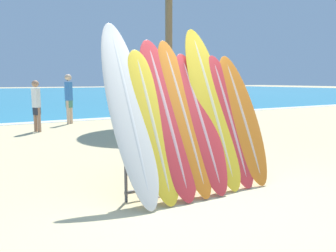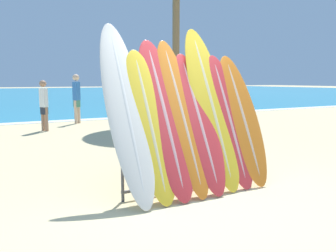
{
  "view_description": "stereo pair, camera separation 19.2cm",
  "coord_description": "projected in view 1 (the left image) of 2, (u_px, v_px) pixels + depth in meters",
  "views": [
    {
      "loc": [
        -2.59,
        -3.18,
        1.53
      ],
      "look_at": [
        -0.06,
        1.35,
        0.81
      ],
      "focal_mm": 35.0,
      "sensor_mm": 36.0,
      "label": 1
    },
    {
      "loc": [
        -2.42,
        -3.28,
        1.53
      ],
      "look_at": [
        -0.06,
        1.35,
        0.81
      ],
      "focal_mm": 35.0,
      "sensor_mm": 36.0,
      "label": 2
    }
  ],
  "objects": [
    {
      "name": "ocean_water",
      "position": [
        10.0,
        94.0,
        37.79
      ],
      "size": [
        120.0,
        60.0,
        0.01
      ],
      "color": "teal",
      "rests_on": "ground_plane"
    },
    {
      "name": "surfboard_rack",
      "position": [
        196.0,
        159.0,
        4.6
      ],
      "size": [
        2.15,
        0.04,
        0.79
      ],
      "color": "#47474C",
      "rests_on": "ground_plane"
    },
    {
      "name": "surfboard_slot_7",
      "position": [
        242.0,
        117.0,
        5.02
      ],
      "size": [
        0.58,
        1.01,
        1.94
      ],
      "color": "orange",
      "rests_on": "ground_plane"
    },
    {
      "name": "surfboard_slot_4",
      "position": [
        200.0,
        120.0,
        4.65
      ],
      "size": [
        0.55,
        1.15,
        1.95
      ],
      "color": "red",
      "rests_on": "ground_plane"
    },
    {
      "name": "person_mid_beach",
      "position": [
        69.0,
        97.0,
        11.54
      ],
      "size": [
        0.29,
        0.29,
        1.75
      ],
      "rotation": [
        0.0,
        0.0,
        3.94
      ],
      "color": "beige",
      "rests_on": "ground_plane"
    },
    {
      "name": "surfboard_slot_0",
      "position": [
        128.0,
        108.0,
        4.23
      ],
      "size": [
        0.54,
        1.41,
        2.36
      ],
      "color": "silver",
      "rests_on": "ground_plane"
    },
    {
      "name": "surfboard_slot_2",
      "position": [
        166.0,
        115.0,
        4.44
      ],
      "size": [
        0.58,
        1.26,
        2.14
      ],
      "color": "red",
      "rests_on": "ground_plane"
    },
    {
      "name": "ground_plane",
      "position": [
        223.0,
        200.0,
        4.21
      ],
      "size": [
        160.0,
        160.0,
        0.0
      ],
      "primitive_type": "plane",
      "color": "beige"
    },
    {
      "name": "surfboard_slot_3",
      "position": [
        183.0,
        113.0,
        4.57
      ],
      "size": [
        0.49,
        1.26,
        2.15
      ],
      "color": "orange",
      "rests_on": "ground_plane"
    },
    {
      "name": "surfboard_slot_5",
      "position": [
        212.0,
        105.0,
        4.84
      ],
      "size": [
        0.59,
        1.23,
        2.35
      ],
      "color": "yellow",
      "rests_on": "ground_plane"
    },
    {
      "name": "surfboard_slot_1",
      "position": [
        152.0,
        122.0,
        4.29
      ],
      "size": [
        0.55,
        1.13,
        1.98
      ],
      "color": "yellow",
      "rests_on": "ground_plane"
    },
    {
      "name": "surfboard_slot_6",
      "position": [
        229.0,
        118.0,
        4.9
      ],
      "size": [
        0.55,
        0.99,
        1.93
      ],
      "color": "red",
      "rests_on": "ground_plane"
    },
    {
      "name": "person_near_water",
      "position": [
        36.0,
        104.0,
        9.74
      ],
      "size": [
        0.24,
        0.26,
        1.54
      ],
      "rotation": [
        0.0,
        0.0,
        5.29
      ],
      "color": "#A87A5B",
      "rests_on": "ground_plane"
    }
  ]
}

